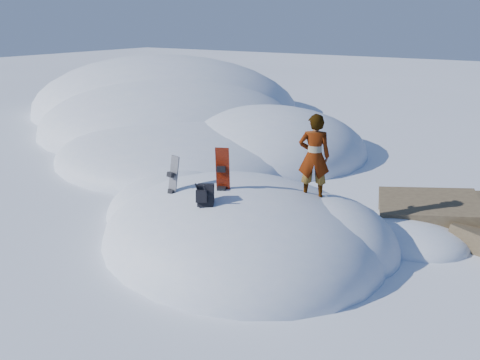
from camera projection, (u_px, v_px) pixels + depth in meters
The scene contains 9 objects.
ground at pixel (239, 242), 11.30m from camera, with size 120.00×120.00×0.00m, color white.
snow_mound at pixel (239, 237), 11.58m from camera, with size 8.00×6.00×3.00m.
snow_ridge at pixel (174, 122), 24.47m from camera, with size 21.50×18.50×6.40m.
rock_outcrop at pixel (428, 233), 11.78m from camera, with size 4.68×4.41×1.68m.
snowboard_red at pixel (223, 181), 10.48m from camera, with size 0.36×0.32×1.64m.
snowboard_dark at pixel (172, 185), 10.79m from camera, with size 0.31×0.32×1.38m.
backpack at pixel (205, 195), 9.90m from camera, with size 0.46×0.50×0.56m.
gear_pile at pixel (139, 227), 11.84m from camera, with size 0.94×0.83×0.24m.
person at pixel (314, 156), 10.50m from camera, with size 0.71×0.47×1.94m, color slate.
Camera 1 is at (5.53, -8.56, 5.11)m, focal length 35.00 mm.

